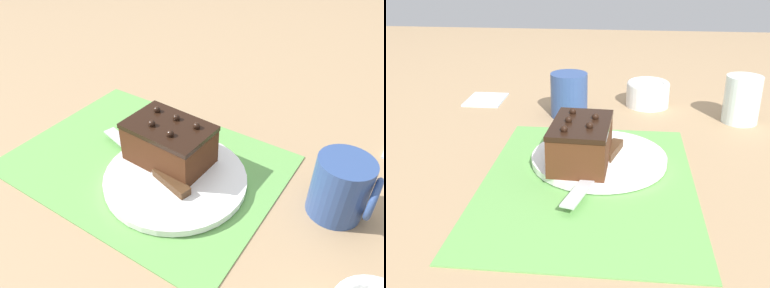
% 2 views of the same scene
% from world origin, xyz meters
% --- Properties ---
extents(ground_plane, '(3.00, 3.00, 0.00)m').
position_xyz_m(ground_plane, '(0.00, 0.00, 0.00)').
color(ground_plane, '#9E7F5B').
extents(placemat_woven, '(0.46, 0.34, 0.00)m').
position_xyz_m(placemat_woven, '(0.00, 0.00, 0.00)').
color(placemat_woven, '#609E4C').
rests_on(placemat_woven, ground_plane).
extents(cake_plate, '(0.24, 0.24, 0.01)m').
position_xyz_m(cake_plate, '(0.07, -0.01, 0.01)').
color(cake_plate, white).
rests_on(cake_plate, placemat_woven).
extents(chocolate_cake, '(0.14, 0.10, 0.08)m').
position_xyz_m(chocolate_cake, '(0.04, 0.02, 0.05)').
color(chocolate_cake, '#472614').
rests_on(chocolate_cake, cake_plate).
extents(serving_knife, '(0.23, 0.08, 0.01)m').
position_xyz_m(serving_knife, '(0.04, -0.02, 0.02)').
color(serving_knife, '#472D19').
rests_on(serving_knife, cake_plate).
extents(drinking_glass, '(0.08, 0.08, 0.10)m').
position_xyz_m(drinking_glass, '(0.31, -0.30, 0.05)').
color(drinking_glass, silver).
rests_on(drinking_glass, ground_plane).
extents(small_bowl, '(0.10, 0.10, 0.06)m').
position_xyz_m(small_bowl, '(0.40, -0.11, 0.03)').
color(small_bowl, white).
rests_on(small_bowl, ground_plane).
extents(coffee_mug, '(0.09, 0.08, 0.10)m').
position_xyz_m(coffee_mug, '(0.31, 0.07, 0.05)').
color(coffee_mug, navy).
rests_on(coffee_mug, ground_plane).
extents(folded_napkin, '(0.11, 0.09, 0.01)m').
position_xyz_m(folded_napkin, '(0.40, 0.29, 0.00)').
color(folded_napkin, silver).
rests_on(folded_napkin, ground_plane).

